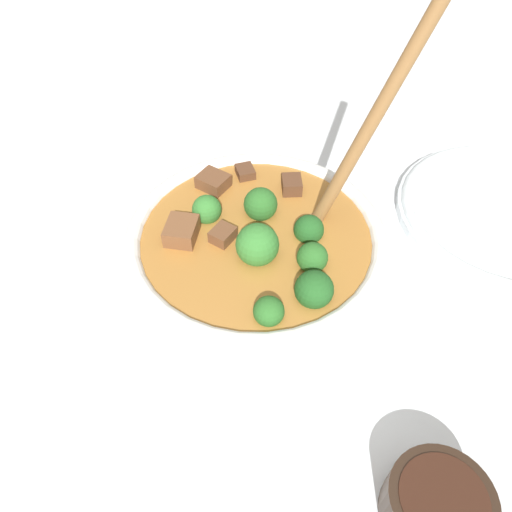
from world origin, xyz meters
TOP-DOWN VIEW (x-y plane):
  - ground_plane at (0.00, 0.00)m, footprint 4.00×4.00m
  - stew_bowl at (-0.00, 0.00)m, footprint 0.24×0.24m
  - condiment_bowl at (0.12, 0.22)m, footprint 0.08×0.08m
  - empty_plate at (-0.25, 0.20)m, footprint 0.26×0.26m

SIDE VIEW (x-z plane):
  - ground_plane at x=0.00m, z-range 0.00..0.00m
  - empty_plate at x=-0.25m, z-range 0.00..0.02m
  - condiment_bowl at x=0.12m, z-range 0.00..0.05m
  - stew_bowl at x=0.00m, z-range -0.09..0.20m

